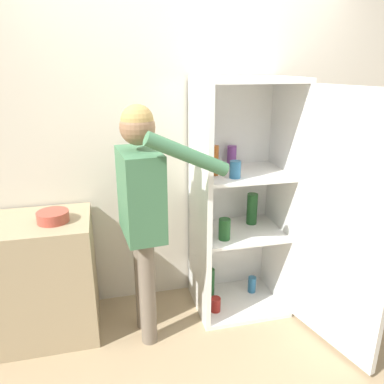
% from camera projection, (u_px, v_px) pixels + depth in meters
% --- Properties ---
extents(ground_plane, '(12.00, 12.00, 0.00)m').
position_uv_depth(ground_plane, '(220.00, 368.00, 2.44)').
color(ground_plane, tan).
extents(wall_back, '(7.00, 0.06, 2.55)m').
position_uv_depth(wall_back, '(186.00, 145.00, 2.92)').
color(wall_back, beige).
rests_on(wall_back, ground_plane).
extents(refrigerator, '(0.92, 1.25, 1.80)m').
position_uv_depth(refrigerator, '(261.00, 206.00, 2.75)').
color(refrigerator, white).
rests_on(refrigerator, ground_plane).
extents(person, '(0.67, 0.57, 1.65)m').
position_uv_depth(person, '(142.00, 199.00, 2.42)').
color(person, '#726656').
rests_on(person, ground_plane).
extents(counter, '(0.65, 0.56, 0.88)m').
position_uv_depth(counter, '(48.00, 278.00, 2.65)').
color(counter, tan).
rests_on(counter, ground_plane).
extents(bowl, '(0.21, 0.21, 0.07)m').
position_uv_depth(bowl, '(53.00, 217.00, 2.48)').
color(bowl, '#B24738').
rests_on(bowl, counter).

